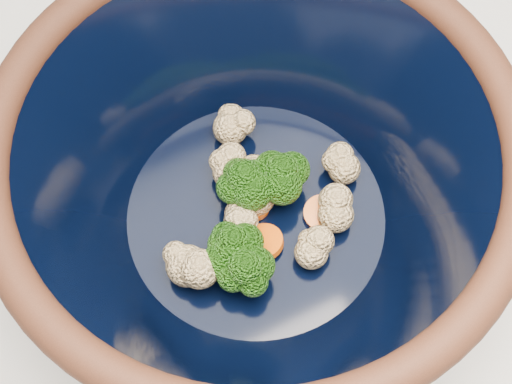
% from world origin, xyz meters
% --- Properties ---
extents(counter, '(1.20, 1.20, 0.90)m').
position_xyz_m(counter, '(0.00, 0.00, 0.45)').
color(counter, white).
rests_on(counter, ground).
extents(mixing_bowl, '(0.42, 0.42, 0.16)m').
position_xyz_m(mixing_bowl, '(-0.07, 0.05, 0.99)').
color(mixing_bowl, black).
rests_on(mixing_bowl, counter).
extents(vegetable_pile, '(0.18, 0.16, 0.05)m').
position_xyz_m(vegetable_pile, '(-0.08, 0.04, 0.96)').
color(vegetable_pile, '#608442').
rests_on(vegetable_pile, mixing_bowl).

